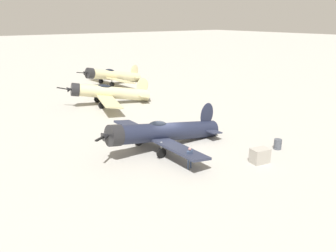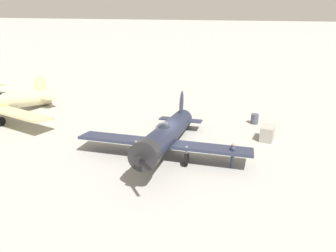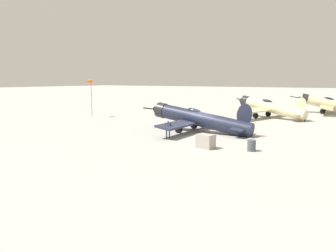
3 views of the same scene
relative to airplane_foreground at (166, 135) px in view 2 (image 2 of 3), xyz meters
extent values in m
plane|color=#A8A59E|center=(0.00, -0.51, -1.35)|extent=(400.00, 400.00, 0.00)
cylinder|color=#1E2338|center=(0.00, -0.51, -0.05)|extent=(1.52, 10.38, 2.94)
cylinder|color=#232326|center=(0.01, 4.43, 0.65)|extent=(1.63, 1.12, 1.74)
cone|color=#232326|center=(0.01, 5.08, 0.74)|extent=(0.68, 0.64, 0.75)
cube|color=black|center=(0.01, 5.23, 0.74)|extent=(1.89, 2.25, 0.42)
ellipsoid|color=black|center=(0.00, 0.52, 0.74)|extent=(0.76, 1.78, 0.91)
cube|color=#282D42|center=(0.00, 0.73, -0.29)|extent=(11.37, 1.69, 0.41)
ellipsoid|color=#1E2338|center=(-0.01, -4.82, 0.70)|extent=(0.12, 1.79, 2.32)
cube|color=#282D42|center=(-0.01, -4.62, -0.56)|extent=(3.40, 1.11, 0.25)
cylinder|color=#999BA0|center=(-1.65, 1.34, -0.50)|extent=(0.14, 0.14, 0.90)
cylinder|color=black|center=(-1.65, 1.34, -0.95)|extent=(0.20, 0.80, 0.80)
cylinder|color=#999BA0|center=(1.66, 1.34, -0.50)|extent=(0.14, 0.14, 0.90)
cylinder|color=black|center=(1.66, 1.34, -0.95)|extent=(0.20, 0.80, 0.80)
cylinder|color=black|center=(-0.01, -5.43, -1.21)|extent=(0.10, 0.28, 0.28)
cylinder|color=beige|center=(15.70, -3.58, 0.13)|extent=(3.99, 9.37, 2.86)
ellipsoid|color=beige|center=(14.62, -7.31, 0.76)|extent=(0.61, 1.74, 2.11)
cube|color=#C6BC89|center=(14.68, -7.11, -0.37)|extent=(3.57, 2.00, 0.27)
cylinder|color=black|center=(14.60, -1.54, -0.95)|extent=(0.41, 0.82, 0.80)
cylinder|color=black|center=(14.47, -7.84, -1.21)|extent=(0.17, 0.30, 0.28)
cylinder|color=#384766|center=(-4.40, 0.73, -0.95)|extent=(0.12, 0.12, 0.81)
cylinder|color=#384766|center=(-4.46, 1.01, -0.95)|extent=(0.12, 0.12, 0.81)
cube|color=#384766|center=(-4.43, 0.87, -0.25)|extent=(0.30, 0.47, 0.58)
sphere|color=tan|center=(-4.43, 0.87, 0.16)|extent=(0.21, 0.21, 0.21)
cylinder|color=#384766|center=(-4.38, 0.60, -0.23)|extent=(0.09, 0.09, 0.54)
cylinder|color=#384766|center=(-4.48, 1.13, -0.23)|extent=(0.09, 0.09, 0.54)
cube|color=#9E998E|center=(-6.70, -4.02, -0.80)|extent=(1.14, 1.47, 1.10)
cylinder|color=#474C56|center=(-5.82, -7.38, -0.93)|extent=(0.62, 0.62, 0.85)
torus|color=#474C56|center=(-5.82, -7.38, -0.76)|extent=(0.66, 0.66, 0.04)
torus|color=#474C56|center=(-5.82, -7.38, -1.10)|extent=(0.66, 0.66, 0.04)
camera|label=1|loc=(-21.33, 15.26, 8.97)|focal=36.24mm
camera|label=2|loc=(-4.86, 18.52, 8.06)|focal=33.41mm
camera|label=3|loc=(-29.02, -14.47, 3.96)|focal=34.14mm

